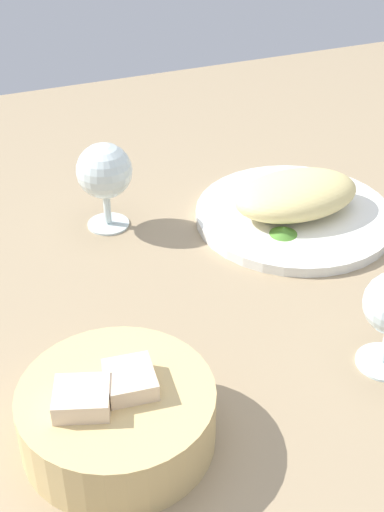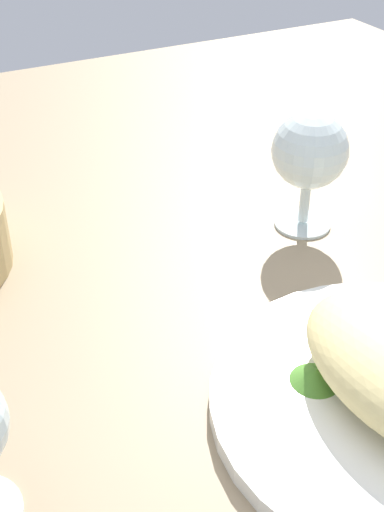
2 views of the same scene
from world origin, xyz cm
name	(u,v)px [view 2 (image 2 of 2)]	position (x,y,z in cm)	size (l,w,h in cm)	color
ground_plane	(198,345)	(0.00, 0.00, -1.00)	(140.00, 140.00, 2.00)	#988362
lettuce_garnish	(316,375)	(-9.67, -4.52, 1.94)	(3.72, 3.72, 1.08)	#48822B
wine_glass_near	(310,154)	(10.46, -17.37, 7.94)	(7.43, 7.43, 12.07)	silver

